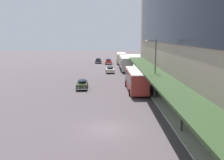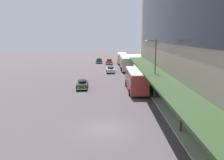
{
  "view_description": "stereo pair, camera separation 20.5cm",
  "coord_description": "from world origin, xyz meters",
  "views": [
    {
      "loc": [
        0.31,
        -21.23,
        8.29
      ],
      "look_at": [
        0.7,
        13.91,
        2.02
      ],
      "focal_mm": 40.0,
      "sensor_mm": 36.0,
      "label": 1
    },
    {
      "loc": [
        0.51,
        -21.24,
        8.29
      ],
      "look_at": [
        0.7,
        13.91,
        2.02
      ],
      "focal_mm": 40.0,
      "sensor_mm": 36.0,
      "label": 2
    }
  ],
  "objects": [
    {
      "name": "sedan_far_back",
      "position": [
        -3.98,
        17.57,
        0.75
      ],
      "size": [
        1.92,
        4.56,
        1.53
      ],
      "color": "#263018",
      "rests_on": "ground"
    },
    {
      "name": "street_lamp",
      "position": [
        6.18,
        11.11,
        4.56
      ],
      "size": [
        1.5,
        0.28,
        7.67
      ],
      "color": "#4C4C51",
      "rests_on": "sidewalk_kerb"
    },
    {
      "name": "transit_bus_kerbside_rear",
      "position": [
        4.33,
        15.74,
        1.83
      ],
      "size": [
        2.81,
        10.05,
        3.17
      ],
      "color": "#AA352C",
      "rests_on": "ground"
    },
    {
      "name": "pedestrian_at_kerb",
      "position": [
        6.58,
        -0.74,
        1.18
      ],
      "size": [
        0.33,
        0.61,
        1.86
      ],
      "color": "#302C23",
      "rests_on": "sidewalk_kerb"
    },
    {
      "name": "sedan_trailing_mid",
      "position": [
        0.48,
        34.81,
        0.75
      ],
      "size": [
        2.02,
        4.91,
        1.52
      ],
      "color": "beige",
      "rests_on": "ground"
    },
    {
      "name": "transit_bus_kerbside_front",
      "position": [
        4.25,
        38.64,
        1.9
      ],
      "size": [
        2.85,
        10.96,
        3.32
      ],
      "color": "beige",
      "rests_on": "ground"
    },
    {
      "name": "ground",
      "position": [
        0.0,
        0.0,
        0.0
      ],
      "size": [
        240.0,
        240.0,
        0.0
      ],
      "primitive_type": "plane",
      "color": "#4B4245"
    },
    {
      "name": "transit_bus_kerbside_far",
      "position": [
        3.99,
        54.14,
        1.77
      ],
      "size": [
        3.0,
        9.72,
        3.07
      ],
      "color": "tan",
      "rests_on": "ground"
    },
    {
      "name": "sedan_trailing_near",
      "position": [
        0.09,
        52.06,
        0.81
      ],
      "size": [
        1.98,
        4.47,
        1.65
      ],
      "color": "#A52722",
      "rests_on": "ground"
    },
    {
      "name": "sedan_oncoming_rear",
      "position": [
        -3.03,
        55.07,
        0.76
      ],
      "size": [
        2.08,
        4.79,
        1.54
      ],
      "color": "black",
      "rests_on": "ground"
    }
  ]
}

